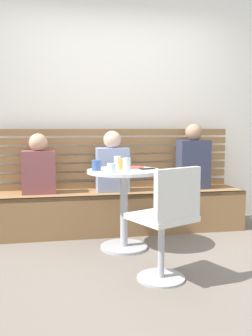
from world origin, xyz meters
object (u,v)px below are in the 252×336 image
white_chair (167,220)px  cup_mug_blue (96,165)px  person_adult (193,160)px  booth_bench (119,211)px  cup_glass_short (112,168)px  person_child_left (39,167)px  cup_water_clear (117,162)px  phone_on_table (147,169)px  person_child_middle (112,165)px  cup_tumbler_orange (122,164)px  cafe_table (124,194)px  plate_small (135,167)px  cup_glass_tall (127,165)px

white_chair → cup_mug_blue: size_ratio=8.95×
white_chair → person_adult: bearing=62.7°
booth_bench → white_chair: size_ratio=3.18×
person_adult → cup_glass_short: (-1.05, -0.82, 0.02)m
person_child_left → cup_glass_short: (0.64, -0.82, 0.07)m
cup_water_clear → phone_on_table: (0.25, -0.21, -0.05)m
person_child_left → person_child_middle: size_ratio=0.96×
cup_water_clear → phone_on_table: size_ratio=0.79×
booth_bench → cup_glass_short: size_ratio=33.75×
white_chair → cup_tumbler_orange: size_ratio=8.50×
cafe_table → phone_on_table: 0.32m
white_chair → person_child_middle: person_child_middle is taller
cup_glass_short → cup_water_clear: bearing=73.8°
cup_water_clear → cup_tumbler_orange: bearing=-86.5°
white_chair → cup_water_clear: size_ratio=7.73×
plate_small → booth_bench: bearing=99.2°
cup_glass_tall → cup_tumbler_orange: size_ratio=1.20×
phone_on_table → cup_water_clear: bearing=34.2°
cafe_table → cup_tumbler_orange: 0.27m
plate_small → cup_tumbler_orange: bearing=-142.8°
person_adult → cup_glass_tall: (-0.91, -0.75, 0.04)m
person_child_middle → cup_glass_tall: size_ratio=5.41×
white_chair → cup_glass_tall: cup_glass_tall is taller
cup_tumbler_orange → cup_mug_blue: bearing=-170.3°
cup_glass_tall → phone_on_table: cup_glass_tall is taller
white_chair → phone_on_table: (0.05, 0.81, 0.28)m
cup_glass_tall → phone_on_table: bearing=30.2°
plate_small → white_chair: bearing=-87.8°
person_child_middle → person_adult: bearing=1.6°
cafe_table → cup_mug_blue: bearing=-175.9°
cafe_table → plate_small: plate_small is taller
cafe_table → plate_small: bearing=45.2°
cup_mug_blue → cup_glass_short: (0.11, -0.18, -0.01)m
plate_small → phone_on_table: bearing=-55.5°
phone_on_table → cup_tumbler_orange: bearing=69.9°
cup_glass_short → plate_small: bearing=50.4°
white_chair → person_child_left: person_child_left is taller
cup_water_clear → plate_small: cup_water_clear is taller
booth_bench → plate_small: 0.70m
person_child_left → cup_glass_tall: person_child_left is taller
phone_on_table → person_child_middle: bearing=6.3°
booth_bench → cup_glass_tall: 0.92m
person_adult → person_child_left: size_ratio=1.16×
cup_glass_tall → cup_tumbler_orange: cup_glass_tall is taller
cup_water_clear → phone_on_table: 0.33m
person_child_left → plate_small: bearing=-27.7°
booth_bench → person_child_left: 0.98m
plate_small → phone_on_table: (0.09, -0.13, -0.00)m
person_child_left → cup_water_clear: (0.76, -0.40, 0.08)m
cup_water_clear → booth_bench: bearing=77.6°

